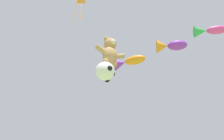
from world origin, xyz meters
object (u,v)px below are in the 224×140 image
at_px(soccer_ball_kite, 105,71).
at_px(fish_kite_tangerine, 127,62).
at_px(teddy_bear_kite, 110,52).
at_px(fish_kite_magenta, 209,31).
at_px(fish_kite_violet, 170,46).

relative_size(soccer_ball_kite, fish_kite_tangerine, 0.46).
bearing_deg(teddy_bear_kite, fish_kite_magenta, -23.20).
xyz_separation_m(soccer_ball_kite, fish_kite_violet, (4.95, -0.23, 3.57)).
xyz_separation_m(teddy_bear_kite, fish_kite_tangerine, (2.61, 1.94, 1.38)).
relative_size(soccer_ball_kite, fish_kite_magenta, 0.52).
bearing_deg(teddy_bear_kite, soccer_ball_kite, -153.50).
xyz_separation_m(teddy_bear_kite, fish_kite_violet, (4.54, -0.43, 2.04)).
distance_m(fish_kite_tangerine, fish_kite_violet, 3.13).
height_order(teddy_bear_kite, soccer_ball_kite, teddy_bear_kite).
xyz_separation_m(soccer_ball_kite, fish_kite_tangerine, (3.02, 2.14, 2.91)).
xyz_separation_m(soccer_ball_kite, fish_kite_magenta, (6.45, -2.39, 4.01)).
relative_size(teddy_bear_kite, fish_kite_magenta, 0.92).
bearing_deg(fish_kite_magenta, fish_kite_violet, 124.84).
bearing_deg(teddy_bear_kite, fish_kite_violet, -5.47).
bearing_deg(fish_kite_magenta, soccer_ball_kite, 159.67).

